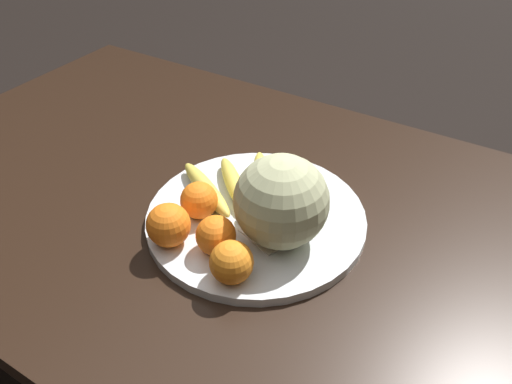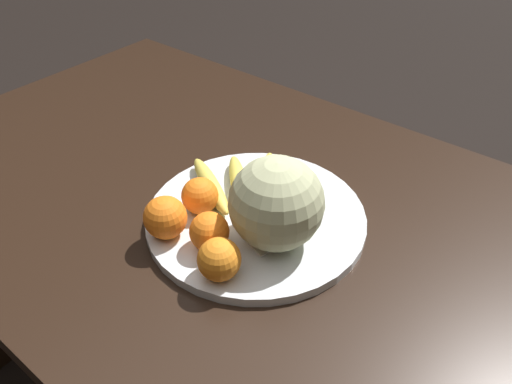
{
  "view_description": "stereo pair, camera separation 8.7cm",
  "coord_description": "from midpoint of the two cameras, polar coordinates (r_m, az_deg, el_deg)",
  "views": [
    {
      "loc": [
        0.38,
        -0.61,
        1.36
      ],
      "look_at": [
        0.03,
        -0.02,
        0.82
      ],
      "focal_mm": 35.0,
      "sensor_mm": 36.0,
      "label": 1
    },
    {
      "loc": [
        0.45,
        -0.56,
        1.36
      ],
      "look_at": [
        0.03,
        -0.02,
        0.82
      ],
      "focal_mm": 35.0,
      "sensor_mm": 36.0,
      "label": 2
    }
  ],
  "objects": [
    {
      "name": "orange_front_right",
      "position": [
        0.84,
        -12.91,
        -3.82
      ],
      "size": [
        0.07,
        0.07,
        0.07
      ],
      "color": "orange",
      "rests_on": "fruit_bowl"
    },
    {
      "name": "orange_back_left",
      "position": [
        0.89,
        -9.33,
        -1.05
      ],
      "size": [
        0.07,
        0.07,
        0.07
      ],
      "color": "orange",
      "rests_on": "fruit_bowl"
    },
    {
      "name": "banana_bunch",
      "position": [
        0.95,
        -5.18,
        0.77
      ],
      "size": [
        0.22,
        0.22,
        0.03
      ],
      "rotation": [
        0.0,
        0.0,
        8.68
      ],
      "color": "brown",
      "rests_on": "fruit_bowl"
    },
    {
      "name": "fruit_bowl",
      "position": [
        0.91,
        -2.75,
        -2.98
      ],
      "size": [
        0.4,
        0.4,
        0.02
      ],
      "color": "silver",
      "rests_on": "kitchen_table"
    },
    {
      "name": "orange_mid_center",
      "position": [
        0.77,
        -6.09,
        -8.13
      ],
      "size": [
        0.07,
        0.07,
        0.07
      ],
      "color": "orange",
      "rests_on": "fruit_bowl"
    },
    {
      "name": "produce_tag",
      "position": [
        0.85,
        -2.58,
        -5.47
      ],
      "size": [
        0.09,
        0.05,
        0.0
      ],
      "rotation": [
        0.0,
        0.0,
        -0.33
      ],
      "color": "white",
      "rests_on": "fruit_bowl"
    },
    {
      "name": "melon",
      "position": [
        0.8,
        -0.19,
        -1.22
      ],
      "size": [
        0.16,
        0.16,
        0.16
      ],
      "color": "#B2B789",
      "rests_on": "fruit_bowl"
    },
    {
      "name": "kitchen_table",
      "position": [
        1.0,
        -3.05,
        -6.07
      ],
      "size": [
        1.62,
        0.91,
        0.75
      ],
      "color": "black",
      "rests_on": "ground_plane"
    },
    {
      "name": "orange_front_left",
      "position": [
        0.82,
        -7.67,
        -5.06
      ],
      "size": [
        0.07,
        0.07,
        0.07
      ],
      "color": "orange",
      "rests_on": "fruit_bowl"
    }
  ]
}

